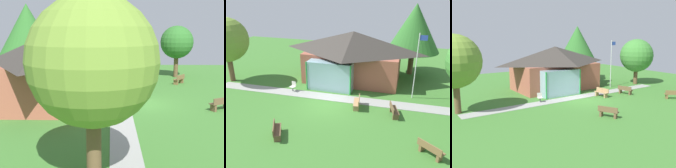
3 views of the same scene
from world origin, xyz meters
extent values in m
plane|color=#3D752D|center=(0.00, 0.00, 0.00)|extent=(44.00, 44.00, 0.00)
cube|color=#A35642|center=(0.58, 6.14, 1.43)|extent=(8.78, 5.10, 2.86)
pyramid|color=#38332D|center=(0.58, 6.14, 3.79)|extent=(9.78, 6.10, 1.86)
cube|color=#8CB2BF|center=(-0.73, 2.99, 1.29)|extent=(3.95, 1.20, 2.58)
cylinder|color=green|center=(-2.71, 2.39, 1.29)|extent=(0.12, 0.12, 2.58)
cylinder|color=green|center=(1.24, 2.39, 1.29)|extent=(0.12, 0.12, 2.58)
cube|color=#999993|center=(0.00, 1.41, 0.01)|extent=(21.46, 1.77, 0.03)
cylinder|color=silver|center=(6.32, 3.29, 2.68)|extent=(0.08, 0.08, 5.37)
cube|color=blue|center=(6.62, 3.29, 5.02)|extent=(0.60, 0.02, 0.40)
cube|color=brown|center=(7.39, -4.05, 0.45)|extent=(1.46, 1.26, 0.06)
cube|color=brown|center=(6.95, -3.72, 0.20)|extent=(0.37, 0.41, 0.39)
cube|color=brown|center=(7.82, -4.39, 0.20)|extent=(0.37, 0.41, 0.39)
cube|color=brown|center=(7.27, -4.20, 0.66)|extent=(1.23, 0.96, 0.36)
cube|color=brown|center=(5.13, -0.16, 0.45)|extent=(0.82, 1.56, 0.06)
cube|color=brown|center=(4.98, 0.37, 0.20)|extent=(0.43, 0.26, 0.39)
cube|color=brown|center=(5.28, -0.70, 0.20)|extent=(0.43, 0.26, 0.39)
cube|color=brown|center=(4.95, -0.22, 0.66)|extent=(0.45, 1.46, 0.36)
cube|color=brown|center=(-1.57, -4.81, 0.45)|extent=(1.08, 1.53, 0.06)
cube|color=brown|center=(-1.83, -4.32, 0.20)|extent=(0.43, 0.33, 0.39)
cube|color=brown|center=(-1.74, -4.90, 0.66)|extent=(0.74, 1.36, 0.36)
cube|color=#9E7A51|center=(2.27, 0.29, 0.45)|extent=(0.67, 1.55, 0.06)
cube|color=#9E7A51|center=(2.36, -0.25, 0.20)|extent=(0.42, 0.22, 0.39)
cube|color=#9E7A51|center=(2.19, 0.84, 0.20)|extent=(0.42, 0.22, 0.39)
cube|color=#9E7A51|center=(2.46, 0.32, 0.66)|extent=(0.29, 1.49, 0.36)
cube|color=beige|center=(-3.77, 1.64, 0.44)|extent=(0.53, 0.53, 0.04)
cube|color=beige|center=(-3.72, 1.84, 0.66)|extent=(0.44, 0.15, 0.40)
cylinder|color=#4C4C51|center=(-3.77, 1.64, 0.21)|extent=(0.10, 0.10, 0.42)
cylinder|color=#4C4C51|center=(-3.77, 1.64, 0.01)|extent=(0.36, 0.36, 0.02)
cylinder|color=brown|center=(-10.58, 2.32, 1.25)|extent=(0.48, 0.48, 2.50)
sphere|color=olive|center=(-10.58, 2.32, 4.03)|extent=(4.08, 4.08, 4.08)
cylinder|color=brown|center=(11.36, -4.52, 1.19)|extent=(0.45, 0.45, 2.38)
sphere|color=#2D6B28|center=(11.36, -4.52, 3.64)|extent=(3.38, 3.38, 3.38)
cylinder|color=brown|center=(5.98, 9.35, 1.24)|extent=(0.54, 0.54, 2.47)
cone|color=#2D6B28|center=(5.98, 9.35, 4.80)|extent=(5.16, 5.16, 4.64)
cylinder|color=brown|center=(10.30, 3.06, 1.01)|extent=(0.48, 0.48, 2.03)
sphere|color=#3D7F33|center=(10.30, 3.06, 3.51)|extent=(3.96, 3.96, 3.96)
camera|label=1|loc=(-19.43, 1.56, 4.99)|focal=47.17mm
camera|label=2|loc=(5.63, -15.82, 8.68)|focal=38.64mm
camera|label=3|loc=(-14.26, -18.07, 5.94)|focal=41.10mm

